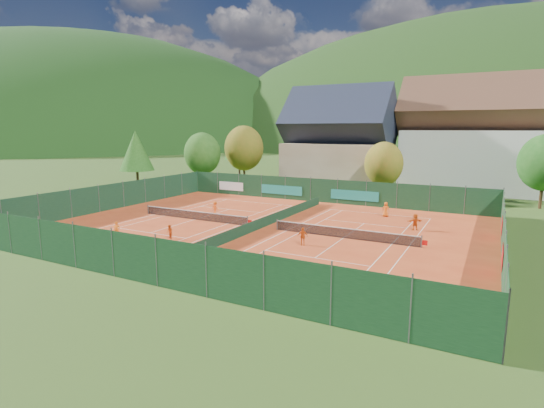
{
  "coord_description": "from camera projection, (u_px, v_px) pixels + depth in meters",
  "views": [
    {
      "loc": [
        19.15,
        -34.04,
        9.29
      ],
      "look_at": [
        0.0,
        2.0,
        2.0
      ],
      "focal_mm": 28.0,
      "sensor_mm": 36.0,
      "label": 1
    }
  ],
  "objects": [
    {
      "name": "ground",
      "position": [
        262.0,
        228.0,
        40.08
      ],
      "size": [
        600.0,
        600.0,
        0.0
      ],
      "primitive_type": "plane",
      "color": "#2C4916",
      "rests_on": "ground"
    },
    {
      "name": "clay_pad",
      "position": [
        262.0,
        228.0,
        40.07
      ],
      "size": [
        40.0,
        32.0,
        0.01
      ],
      "primitive_type": "cube",
      "color": "#BA3F1B",
      "rests_on": "ground"
    },
    {
      "name": "court_markings_left",
      "position": [
        195.0,
        220.0,
        43.76
      ],
      "size": [
        11.03,
        23.83,
        0.0
      ],
      "color": "white",
      "rests_on": "ground"
    },
    {
      "name": "court_markings_right",
      "position": [
        343.0,
        238.0,
        36.37
      ],
      "size": [
        11.03,
        23.83,
        0.0
      ],
      "color": "white",
      "rests_on": "ground"
    },
    {
      "name": "tennis_net_left",
      "position": [
        196.0,
        215.0,
        43.61
      ],
      "size": [
        13.3,
        0.1,
        1.02
      ],
      "color": "#59595B",
      "rests_on": "ground"
    },
    {
      "name": "tennis_net_right",
      "position": [
        345.0,
        233.0,
        36.22
      ],
      "size": [
        13.3,
        0.1,
        1.02
      ],
      "color": "#59595B",
      "rests_on": "ground"
    },
    {
      "name": "court_divider",
      "position": [
        262.0,
        223.0,
        39.98
      ],
      "size": [
        0.03,
        28.8,
        1.0
      ],
      "color": "#123320",
      "rests_on": "ground"
    },
    {
      "name": "fence_north",
      "position": [
        320.0,
        191.0,
        53.93
      ],
      "size": [
        40.0,
        0.1,
        3.0
      ],
      "color": "#14381F",
      "rests_on": "ground"
    },
    {
      "name": "fence_south",
      "position": [
        134.0,
        258.0,
        25.9
      ],
      "size": [
        40.0,
        0.04,
        3.0
      ],
      "color": "#12341A",
      "rests_on": "ground"
    },
    {
      "name": "fence_west",
      "position": [
        112.0,
        197.0,
        49.05
      ],
      "size": [
        0.04,
        32.0,
        3.0
      ],
      "color": "#143922",
      "rests_on": "ground"
    },
    {
      "name": "fence_east",
      "position": [
        503.0,
        238.0,
        30.62
      ],
      "size": [
        0.09,
        32.0,
        3.0
      ],
      "color": "#153B20",
      "rests_on": "ground"
    },
    {
      "name": "chalet",
      "position": [
        339.0,
        146.0,
        66.37
      ],
      "size": [
        16.2,
        12.0,
        16.0
      ],
      "color": "tan",
      "rests_on": "ground"
    },
    {
      "name": "hotel_block_a",
      "position": [
        475.0,
        142.0,
        62.68
      ],
      "size": [
        21.6,
        11.0,
        17.25
      ],
      "color": "silver",
      "rests_on": "ground"
    },
    {
      "name": "tree_west_front",
      "position": [
        202.0,
        154.0,
        66.67
      ],
      "size": [
        5.72,
        5.72,
        8.69
      ],
      "color": "#4E311B",
      "rests_on": "ground"
    },
    {
      "name": "tree_west_mid",
      "position": [
        244.0,
        148.0,
        69.92
      ],
      "size": [
        6.44,
        6.44,
        9.78
      ],
      "color": "#492C1A",
      "rests_on": "ground"
    },
    {
      "name": "tree_west_back",
      "position": [
        239.0,
        142.0,
        79.53
      ],
      "size": [
        5.6,
        5.6,
        10.0
      ],
      "color": "#402616",
      "rests_on": "ground"
    },
    {
      "name": "tree_center",
      "position": [
        384.0,
        164.0,
        55.6
      ],
      "size": [
        5.01,
        5.01,
        7.6
      ],
      "color": "#4C321B",
      "rests_on": "ground"
    },
    {
      "name": "tree_west_side",
      "position": [
        136.0,
        151.0,
        62.37
      ],
      "size": [
        5.04,
        5.04,
        9.0
      ],
      "color": "#4E2E1B",
      "rests_on": "ground"
    },
    {
      "name": "mountain_backdrop",
      "position": [
        511.0,
        217.0,
        236.83
      ],
      "size": [
        820.0,
        530.0,
        242.0
      ],
      "color": "black",
      "rests_on": "ground"
    },
    {
      "name": "ball_hopper",
      "position": [
        371.0,
        278.0,
        25.08
      ],
      "size": [
        0.34,
        0.34,
        0.8
      ],
      "color": "slate",
      "rests_on": "ground"
    },
    {
      "name": "loose_ball_0",
      "position": [
        133.0,
        235.0,
        37.48
      ],
      "size": [
        0.07,
        0.07,
        0.07
      ],
      "primitive_type": "sphere",
      "color": "#CCD833",
      "rests_on": "ground"
    },
    {
      "name": "loose_ball_1",
      "position": [
        286.0,
        275.0,
        27.19
      ],
      "size": [
        0.07,
        0.07,
        0.07
      ],
      "primitive_type": "sphere",
      "color": "#CCD833",
      "rests_on": "ground"
    },
    {
      "name": "loose_ball_2",
      "position": [
        290.0,
        221.0,
        42.77
      ],
      "size": [
        0.07,
        0.07,
        0.07
      ],
      "primitive_type": "sphere",
      "color": "#CCD833",
      "rests_on": "ground"
    },
    {
      "name": "loose_ball_3",
      "position": [
        260.0,
        205.0,
        51.68
      ],
      "size": [
        0.07,
        0.07,
        0.07
      ],
      "primitive_type": "sphere",
      "color": "#CCD833",
      "rests_on": "ground"
    },
    {
      "name": "player_left_near",
      "position": [
        117.0,
        231.0,
        35.82
      ],
      "size": [
        0.68,
        0.62,
        1.56
      ],
      "primitive_type": "imported",
      "rotation": [
        0.0,
        0.0,
        0.57
      ],
      "color": "orange",
      "rests_on": "ground"
    },
    {
      "name": "player_left_mid",
      "position": [
        170.0,
        232.0,
        36.01
      ],
      "size": [
        0.74,
        0.67,
        1.24
      ],
      "primitive_type": "imported",
      "rotation": [
        0.0,
        0.0,
        -0.41
      ],
      "color": "#CA4812",
      "rests_on": "ground"
    },
    {
      "name": "player_left_far",
      "position": [
        215.0,
        207.0,
        46.82
      ],
      "size": [
        0.96,
        0.68,
        1.36
      ],
      "primitive_type": "imported",
      "rotation": [
        0.0,
        0.0,
        2.93
      ],
      "color": "#FC5F16",
      "rests_on": "ground"
    },
    {
      "name": "player_right_near",
      "position": [
        303.0,
        236.0,
        34.11
      ],
      "size": [
        0.93,
        0.7,
        1.46
      ],
      "primitive_type": "imported",
      "rotation": [
        0.0,
        0.0,
        0.46
      ],
      "color": "#DB5513",
      "rests_on": "ground"
    },
    {
      "name": "player_right_far_a",
      "position": [
        386.0,
        209.0,
        45.15
      ],
      "size": [
        0.83,
        0.59,
        1.58
      ],
      "primitive_type": "imported",
      "rotation": [
        0.0,
        0.0,
        3.26
      ],
      "color": "#DC5D13",
      "rests_on": "ground"
    },
    {
      "name": "player_right_far_b",
      "position": [
        415.0,
        222.0,
        39.14
      ],
      "size": [
        1.43,
        1.25,
        1.56
      ],
      "primitive_type": "imported",
      "rotation": [
        0.0,
        0.0,
        3.8
      ],
      "color": "#D55312",
      "rests_on": "ground"
    }
  ]
}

